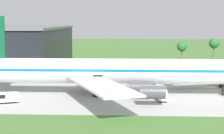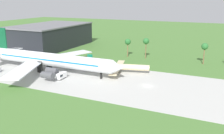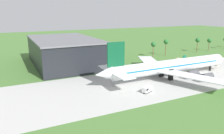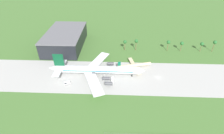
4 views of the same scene
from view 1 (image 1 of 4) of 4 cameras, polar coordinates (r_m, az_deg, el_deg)
name	(u,v)px [view 1 (image 1 of 4)]	position (r m, az deg, el deg)	size (l,w,h in m)	color
jet_airliner	(107,71)	(101.86, -0.76, -0.59)	(79.09, 61.84, 19.77)	white
regional_aircraft	(223,78)	(117.04, 15.29, -1.47)	(30.07, 27.27, 8.24)	beige
baggage_tug	(7,97)	(94.77, -14.60, -4.17)	(5.12, 3.58, 2.44)	black
catering_van	(162,95)	(95.07, 7.04, -3.87)	(2.15, 5.67, 2.78)	black
terminal_building	(14,48)	(160.27, -13.62, 2.66)	(36.72, 61.20, 16.22)	black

